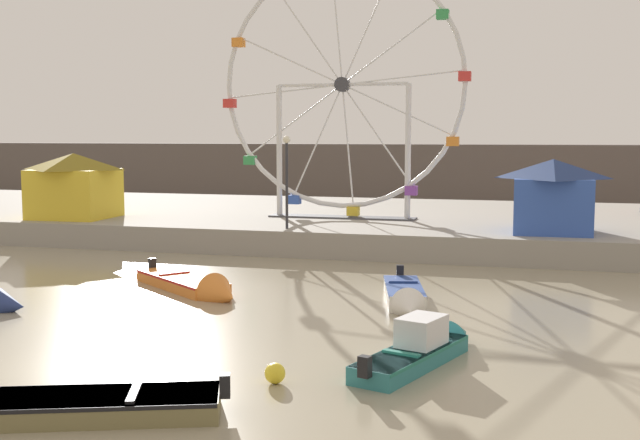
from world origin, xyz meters
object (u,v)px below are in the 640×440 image
(motorboat_olive_wood, at_px, (47,407))
(carnival_booth_blue_tent, at_px, (553,194))
(motorboat_teal_painted, at_px, (427,346))
(motorboat_orange_hull, at_px, (197,287))
(motorboat_white_red_stripe, at_px, (405,297))
(promenade_lamp_near, at_px, (287,168))
(ferris_wheel_white_frame, at_px, (342,89))
(mooring_buoy_orange, at_px, (275,373))
(carnival_booth_yellow_awning, at_px, (74,184))

(motorboat_olive_wood, bearing_deg, carnival_booth_blue_tent, -132.58)
(motorboat_olive_wood, bearing_deg, motorboat_teal_painted, -157.25)
(motorboat_olive_wood, relative_size, motorboat_orange_hull, 1.04)
(motorboat_white_red_stripe, distance_m, carnival_booth_blue_tent, 11.96)
(motorboat_orange_hull, relative_size, promenade_lamp_near, 1.31)
(ferris_wheel_white_frame, bearing_deg, mooring_buoy_orange, -79.21)
(motorboat_white_red_stripe, relative_size, motorboat_teal_painted, 0.94)
(motorboat_white_red_stripe, height_order, carnival_booth_blue_tent, carnival_booth_blue_tent)
(motorboat_teal_painted, distance_m, ferris_wheel_white_frame, 22.34)
(motorboat_teal_painted, height_order, motorboat_orange_hull, motorboat_teal_painted)
(motorboat_white_red_stripe, distance_m, motorboat_orange_hull, 6.91)
(motorboat_orange_hull, bearing_deg, ferris_wheel_white_frame, 122.54)
(carnival_booth_yellow_awning, xyz_separation_m, promenade_lamp_near, (11.43, -1.56, 0.97))
(motorboat_teal_painted, distance_m, promenade_lamp_near, 17.39)
(promenade_lamp_near, relative_size, mooring_buoy_orange, 9.11)
(motorboat_white_red_stripe, xyz_separation_m, mooring_buoy_orange, (-1.29, -8.44, -0.05))
(carnival_booth_yellow_awning, distance_m, promenade_lamp_near, 11.57)
(motorboat_teal_painted, xyz_separation_m, carnival_booth_yellow_awning, (-19.71, 16.46, 2.45))
(motorboat_teal_painted, relative_size, carnival_booth_yellow_awning, 1.26)
(motorboat_olive_wood, xyz_separation_m, mooring_buoy_orange, (3.33, 3.15, -0.01))
(promenade_lamp_near, bearing_deg, motorboat_orange_hull, -90.74)
(ferris_wheel_white_frame, relative_size, promenade_lamp_near, 3.10)
(motorboat_white_red_stripe, distance_m, promenade_lamp_near, 11.93)
(carnival_booth_yellow_awning, relative_size, promenade_lamp_near, 1.01)
(carnival_booth_blue_tent, distance_m, mooring_buoy_orange, 20.29)
(mooring_buoy_orange, bearing_deg, motorboat_olive_wood, -136.58)
(carnival_booth_blue_tent, xyz_separation_m, promenade_lamp_near, (-11.05, -1.74, 1.02))
(motorboat_olive_wood, xyz_separation_m, carnival_booth_blue_tent, (8.88, 22.51, 2.47))
(motorboat_white_red_stripe, distance_m, mooring_buoy_orange, 8.54)
(motorboat_teal_painted, distance_m, carnival_booth_yellow_awning, 25.80)
(carnival_booth_blue_tent, bearing_deg, motorboat_orange_hull, -137.74)
(carnival_booth_yellow_awning, relative_size, mooring_buoy_orange, 9.24)
(motorboat_teal_painted, bearing_deg, motorboat_orange_hull, 73.28)
(motorboat_white_red_stripe, height_order, motorboat_teal_painted, motorboat_teal_painted)
(promenade_lamp_near, bearing_deg, motorboat_teal_painted, -60.93)
(motorboat_white_red_stripe, height_order, motorboat_orange_hull, motorboat_white_red_stripe)
(motorboat_olive_wood, height_order, carnival_booth_yellow_awning, carnival_booth_yellow_awning)
(motorboat_white_red_stripe, relative_size, motorboat_orange_hull, 0.92)
(motorboat_white_red_stripe, xyz_separation_m, carnival_booth_blue_tent, (4.25, 10.91, 2.43))
(motorboat_olive_wood, height_order, motorboat_teal_painted, motorboat_teal_painted)
(carnival_booth_yellow_awning, bearing_deg, mooring_buoy_orange, -51.02)
(motorboat_white_red_stripe, xyz_separation_m, motorboat_teal_painted, (1.49, -5.73, 0.04))
(motorboat_olive_wood, height_order, mooring_buoy_orange, motorboat_olive_wood)
(motorboat_orange_hull, distance_m, ferris_wheel_white_frame, 15.92)
(carnival_booth_yellow_awning, height_order, mooring_buoy_orange, carnival_booth_yellow_awning)
(ferris_wheel_white_frame, bearing_deg, motorboat_orange_hull, -95.22)
(motorboat_orange_hull, distance_m, mooring_buoy_orange, 10.20)
(mooring_buoy_orange, bearing_deg, carnival_booth_yellow_awning, 131.43)
(motorboat_white_red_stripe, xyz_separation_m, motorboat_olive_wood, (-4.62, -11.59, -0.04))
(motorboat_teal_painted, distance_m, mooring_buoy_orange, 3.89)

